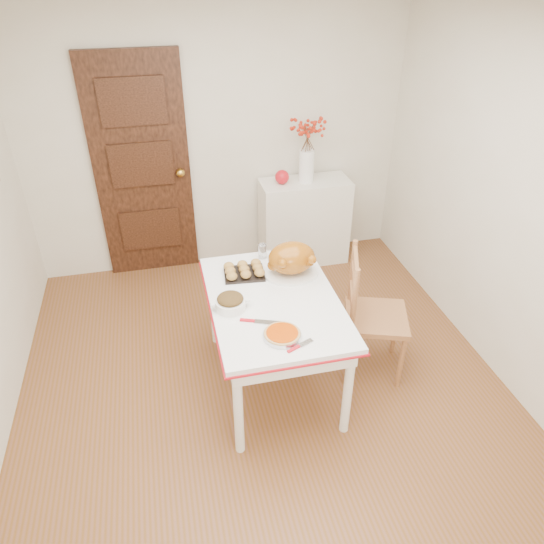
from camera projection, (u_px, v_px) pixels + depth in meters
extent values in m
cube|color=brown|center=(267.00, 395.00, 3.68)|extent=(3.50, 4.00, 0.00)
cube|color=white|center=(263.00, 10.00, 2.32)|extent=(3.50, 4.00, 0.00)
cube|color=beige|center=(217.00, 140.00, 4.64)|extent=(3.50, 0.00, 2.50)
cube|color=beige|center=(524.00, 216.00, 3.34)|extent=(0.00, 4.00, 2.50)
cube|color=black|center=(143.00, 170.00, 4.60)|extent=(0.85, 0.06, 2.06)
cube|color=silver|center=(304.00, 222.00, 5.06)|extent=(0.86, 0.38, 0.86)
sphere|color=red|center=(282.00, 177.00, 4.74)|extent=(0.13, 0.13, 0.13)
cylinder|color=#B73900|center=(282.00, 334.00, 3.05)|extent=(0.26, 0.26, 0.05)
cylinder|color=white|center=(263.00, 251.00, 3.82)|extent=(0.07, 0.07, 0.11)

